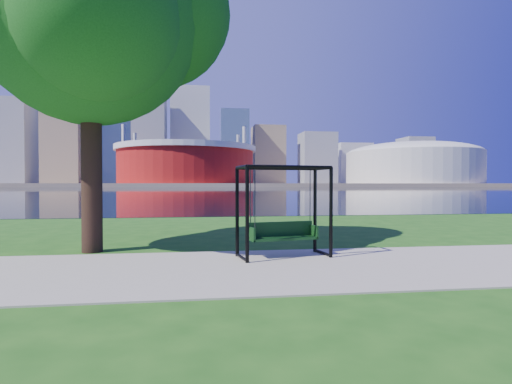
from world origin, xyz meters
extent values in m
plane|color=#1E5114|center=(0.00, 0.00, 0.00)|extent=(900.00, 900.00, 0.00)
cube|color=#9E937F|center=(0.00, -0.50, 0.01)|extent=(120.00, 4.00, 0.03)
cube|color=black|center=(0.00, 102.00, 0.01)|extent=(900.00, 180.00, 0.02)
cube|color=#937F60|center=(0.00, 306.00, 1.00)|extent=(900.00, 228.00, 2.00)
cylinder|color=maroon|center=(-10.00, 235.00, 13.00)|extent=(80.00, 80.00, 22.00)
cylinder|color=silver|center=(-10.00, 235.00, 22.50)|extent=(83.00, 83.00, 3.00)
cylinder|color=silver|center=(22.91, 254.00, 18.00)|extent=(2.00, 2.00, 32.00)
cylinder|color=silver|center=(-42.91, 254.00, 18.00)|extent=(2.00, 2.00, 32.00)
cylinder|color=silver|center=(-42.91, 216.00, 18.00)|extent=(2.00, 2.00, 32.00)
cylinder|color=silver|center=(22.91, 216.00, 18.00)|extent=(2.00, 2.00, 32.00)
cylinder|color=beige|center=(135.00, 235.00, 12.00)|extent=(84.00, 84.00, 20.00)
ellipsoid|color=beige|center=(135.00, 235.00, 21.00)|extent=(84.00, 84.00, 15.12)
cube|color=gray|center=(-140.00, 310.00, 33.00)|extent=(28.00, 28.00, 62.00)
cube|color=#998466|center=(-100.00, 300.00, 46.00)|extent=(26.00, 26.00, 88.00)
cube|color=slate|center=(-70.00, 325.00, 49.50)|extent=(30.00, 24.00, 95.00)
cube|color=gray|center=(-40.00, 305.00, 38.00)|extent=(24.00, 24.00, 72.00)
cube|color=silver|center=(-10.00, 335.00, 42.00)|extent=(32.00, 28.00, 80.00)
cube|color=slate|center=(25.00, 310.00, 31.00)|extent=(22.00, 22.00, 58.00)
cube|color=#998466|center=(55.00, 325.00, 26.00)|extent=(26.00, 26.00, 48.00)
cube|color=gray|center=(95.00, 315.00, 23.00)|extent=(28.00, 24.00, 42.00)
cube|color=silver|center=(135.00, 340.00, 20.00)|extent=(30.00, 26.00, 36.00)
cube|color=gray|center=(185.00, 320.00, 22.00)|extent=(24.00, 24.00, 40.00)
cube|color=#998466|center=(225.00, 335.00, 18.00)|extent=(26.00, 26.00, 32.00)
sphere|color=#998466|center=(-100.00, 300.00, 93.50)|extent=(10.00, 10.00, 10.00)
cylinder|color=black|center=(-0.43, 0.01, 1.02)|extent=(0.09, 0.09, 2.05)
cylinder|color=black|center=(1.50, 0.35, 1.02)|extent=(0.09, 0.09, 2.05)
cylinder|color=black|center=(-0.57, 0.80, 1.02)|extent=(0.09, 0.09, 2.05)
cylinder|color=black|center=(1.36, 1.14, 1.02)|extent=(0.09, 0.09, 2.05)
cylinder|color=black|center=(0.53, 0.18, 2.05)|extent=(1.94, 0.42, 0.08)
cylinder|color=black|center=(0.39, 0.97, 2.05)|extent=(1.94, 0.42, 0.08)
cylinder|color=black|center=(-0.50, 0.40, 2.05)|extent=(0.22, 0.80, 0.08)
cylinder|color=black|center=(-0.50, 0.40, 0.07)|extent=(0.20, 0.80, 0.06)
cylinder|color=black|center=(1.43, 0.74, 2.05)|extent=(0.22, 0.80, 0.08)
cylinder|color=black|center=(1.43, 0.74, 0.07)|extent=(0.20, 0.80, 0.06)
cube|color=black|center=(0.46, 0.57, 0.45)|extent=(1.60, 0.67, 0.05)
cube|color=black|center=(0.43, 0.74, 0.64)|extent=(1.54, 0.31, 0.34)
cube|color=black|center=(-0.28, 0.44, 0.57)|extent=(0.11, 0.40, 0.30)
cube|color=black|center=(1.20, 0.70, 0.57)|extent=(0.11, 0.40, 0.30)
cylinder|color=#2D2D31|center=(-0.23, 0.28, 1.36)|extent=(0.02, 0.02, 1.29)
cylinder|color=#2D2D31|center=(1.21, 0.54, 1.36)|extent=(0.02, 0.02, 1.29)
cylinder|color=#2D2D31|center=(-0.29, 0.61, 1.36)|extent=(0.02, 0.02, 1.29)
cylinder|color=#2D2D31|center=(1.16, 0.86, 1.36)|extent=(0.02, 0.02, 1.29)
cylinder|color=black|center=(-4.05, 2.02, 2.46)|extent=(0.49, 0.49, 4.92)
sphere|color=#174E17|center=(-4.05, 2.02, 5.82)|extent=(5.37, 5.37, 5.37)
sphere|color=#174E17|center=(-2.60, 2.69, 6.27)|extent=(4.03, 4.03, 4.03)
sphere|color=#174E17|center=(-3.61, 0.79, 5.26)|extent=(3.58, 3.58, 3.58)
sphere|color=#174E17|center=(-4.73, 3.37, 6.72)|extent=(3.81, 3.81, 3.81)
camera|label=1|loc=(-1.39, -8.25, 1.68)|focal=28.00mm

